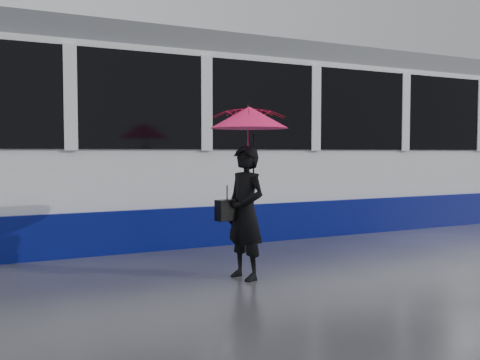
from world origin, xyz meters
TOP-DOWN VIEW (x-y plane):
  - ground at (0.00, 0.00)m, footprint 90.00×90.00m
  - rails at (0.00, 2.50)m, footprint 34.00×1.51m
  - tram at (-1.37, 2.50)m, footprint 26.00×2.56m
  - woman at (-0.28, -0.85)m, footprint 0.49×0.63m
  - umbrella at (-0.23, -0.85)m, footprint 1.10×1.10m
  - handbag at (-0.50, -0.83)m, footprint 0.29×0.18m

SIDE VIEW (x-z plane):
  - ground at x=0.00m, z-range 0.00..0.00m
  - rails at x=0.00m, z-range 0.00..0.02m
  - woman at x=-0.28m, z-range 0.00..1.53m
  - handbag at x=-0.50m, z-range 0.59..1.01m
  - tram at x=-1.37m, z-range -0.04..3.31m
  - umbrella at x=-0.23m, z-range 1.16..2.19m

